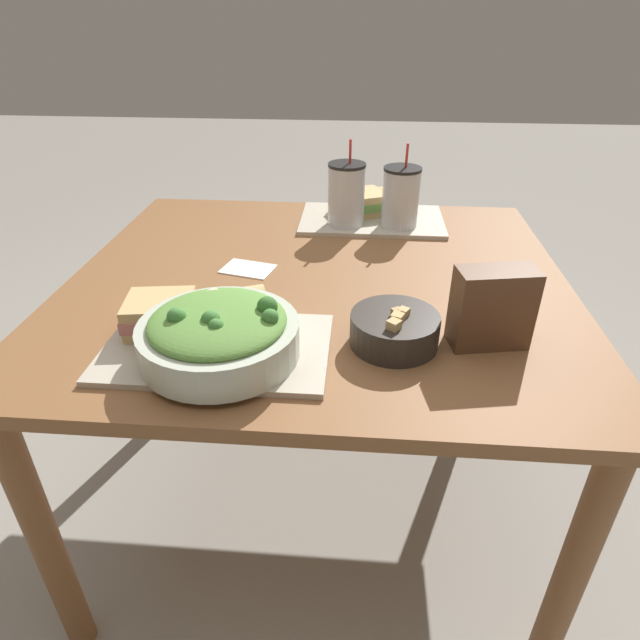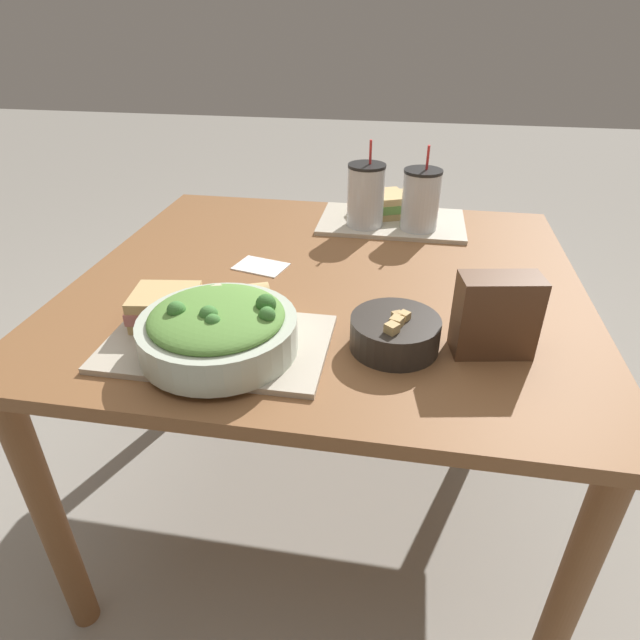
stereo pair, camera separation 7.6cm
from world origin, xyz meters
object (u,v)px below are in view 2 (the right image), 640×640
(baguette_near, at_px, (229,302))
(chip_bag, at_px, (496,316))
(drink_cup_red, at_px, (420,201))
(sandwich_far, at_px, (382,204))
(baguette_far, at_px, (396,199))
(salad_bowl, at_px, (218,328))
(sandwich_near, at_px, (166,307))
(napkin_folded, at_px, (261,266))
(soup_bowl, at_px, (395,332))
(drink_cup_dark, at_px, (366,197))

(baguette_near, bearing_deg, chip_bag, -116.05)
(drink_cup_red, bearing_deg, sandwich_far, 139.91)
(drink_cup_red, bearing_deg, baguette_far, 115.97)
(salad_bowl, distance_m, baguette_far, 0.87)
(sandwich_near, xyz_separation_m, sandwich_far, (0.37, 0.69, -0.00))
(baguette_far, distance_m, napkin_folded, 0.54)
(sandwich_near, bearing_deg, napkin_folded, 62.20)
(baguette_far, bearing_deg, soup_bowl, 171.02)
(baguette_near, relative_size, drink_cup_red, 0.78)
(baguette_near, relative_size, napkin_folded, 1.29)
(sandwich_near, bearing_deg, salad_bowl, -38.14)
(soup_bowl, bearing_deg, napkin_folded, 138.46)
(napkin_folded, bearing_deg, drink_cup_dark, 53.01)
(sandwich_far, bearing_deg, sandwich_near, -141.39)
(baguette_near, bearing_deg, soup_bowl, -120.43)
(sandwich_far, bearing_deg, drink_cup_dark, -136.90)
(soup_bowl, height_order, napkin_folded, soup_bowl)
(soup_bowl, relative_size, sandwich_far, 0.95)
(baguette_far, bearing_deg, baguette_near, 145.40)
(baguette_far, xyz_separation_m, chip_bag, (0.21, -0.73, 0.03))
(soup_bowl, height_order, drink_cup_red, drink_cup_red)
(baguette_near, xyz_separation_m, sandwich_far, (0.26, 0.65, 0.00))
(soup_bowl, xyz_separation_m, drink_cup_red, (0.04, 0.60, 0.06))
(baguette_far, relative_size, drink_cup_dark, 0.55)
(salad_bowl, bearing_deg, drink_cup_red, 62.77)
(soup_bowl, relative_size, sandwich_near, 1.16)
(sandwich_far, bearing_deg, chip_bag, -92.68)
(salad_bowl, xyz_separation_m, drink_cup_dark, (0.20, 0.68, 0.04))
(sandwich_near, height_order, sandwich_far, same)
(chip_bag, bearing_deg, baguette_near, 166.84)
(baguette_near, relative_size, drink_cup_dark, 0.76)
(napkin_folded, bearing_deg, sandwich_near, -109.78)
(drink_cup_dark, relative_size, drink_cup_red, 1.03)
(soup_bowl, xyz_separation_m, baguette_near, (-0.33, 0.04, 0.01))
(salad_bowl, relative_size, baguette_near, 1.59)
(baguette_far, relative_size, chip_bag, 0.85)
(baguette_far, height_order, napkin_folded, baguette_far)
(salad_bowl, xyz_separation_m, napkin_folded, (-0.03, 0.38, -0.06))
(drink_cup_red, xyz_separation_m, chip_bag, (0.14, -0.58, -0.01))
(soup_bowl, xyz_separation_m, sandwich_far, (-0.07, 0.69, 0.01))
(sandwich_near, distance_m, drink_cup_red, 0.77)
(salad_bowl, distance_m, drink_cup_dark, 0.71)
(soup_bowl, distance_m, napkin_folded, 0.46)
(baguette_near, xyz_separation_m, chip_bag, (0.51, -0.02, 0.03))
(soup_bowl, distance_m, sandwich_near, 0.45)
(soup_bowl, xyz_separation_m, chip_bag, (0.18, 0.02, 0.04))
(sandwich_near, xyz_separation_m, chip_bag, (0.62, 0.02, 0.03))
(baguette_far, bearing_deg, drink_cup_dark, 139.56)
(baguette_far, bearing_deg, drink_cup_red, -165.70)
(salad_bowl, distance_m, chip_bag, 0.50)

